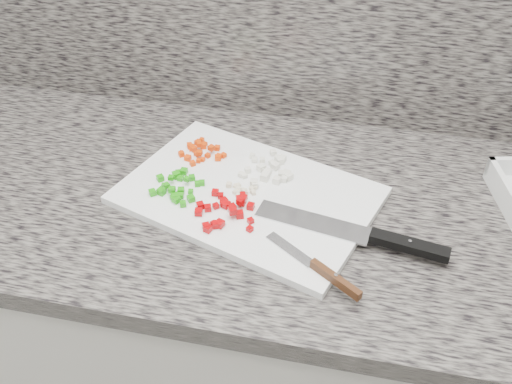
% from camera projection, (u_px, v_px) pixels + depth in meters
% --- Properties ---
extents(cabinet, '(3.92, 0.62, 0.86)m').
position_uv_depth(cabinet, '(276.00, 347.00, 1.38)').
color(cabinet, silver).
rests_on(cabinet, ground).
extents(countertop, '(3.96, 0.64, 0.04)m').
position_uv_depth(countertop, '(281.00, 207.00, 1.09)').
color(countertop, '#635E57').
rests_on(countertop, cabinet).
extents(cutting_board, '(0.53, 0.43, 0.02)m').
position_uv_depth(cutting_board, '(248.00, 195.00, 1.07)').
color(cutting_board, white).
rests_on(cutting_board, countertop).
extents(carrot_pile, '(0.10, 0.10, 0.02)m').
position_uv_depth(carrot_pile, '(201.00, 151.00, 1.16)').
color(carrot_pile, '#DC3904').
rests_on(carrot_pile, cutting_board).
extents(onion_pile, '(0.11, 0.13, 0.02)m').
position_uv_depth(onion_pile, '(270.00, 170.00, 1.11)').
color(onion_pile, white).
rests_on(onion_pile, cutting_board).
extents(green_pepper_pile, '(0.10, 0.11, 0.02)m').
position_uv_depth(green_pepper_pile, '(177.00, 187.00, 1.07)').
color(green_pepper_pile, '#1F9A0E').
rests_on(green_pepper_pile, cutting_board).
extents(red_pepper_pile, '(0.12, 0.12, 0.02)m').
position_uv_depth(red_pepper_pile, '(226.00, 209.00, 1.02)').
color(red_pepper_pile, '#AB0206').
rests_on(red_pepper_pile, cutting_board).
extents(garlic_pile, '(0.06, 0.04, 0.01)m').
position_uv_depth(garlic_pile, '(241.00, 190.00, 1.07)').
color(garlic_pile, beige).
rests_on(garlic_pile, cutting_board).
extents(chef_knife, '(0.34, 0.09, 0.02)m').
position_uv_depth(chef_knife, '(375.00, 237.00, 0.97)').
color(chef_knife, silver).
rests_on(chef_knife, cutting_board).
extents(paring_knife, '(0.17, 0.12, 0.02)m').
position_uv_depth(paring_knife, '(323.00, 271.00, 0.91)').
color(paring_knife, silver).
rests_on(paring_knife, cutting_board).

